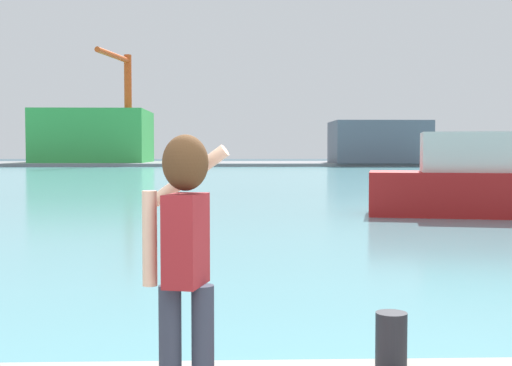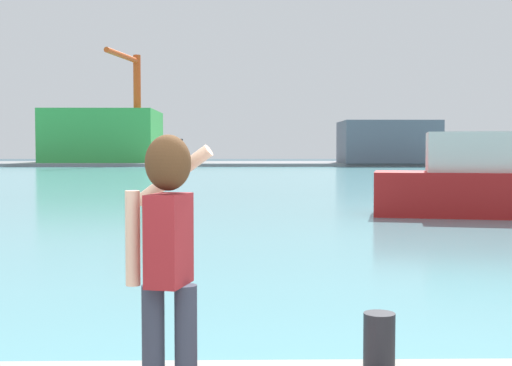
% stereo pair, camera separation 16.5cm
% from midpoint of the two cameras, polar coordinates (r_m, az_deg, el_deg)
% --- Properties ---
extents(ground_plane, '(220.00, 220.00, 0.00)m').
position_cam_midpoint_polar(ground_plane, '(53.23, -1.75, 0.53)').
color(ground_plane, '#334751').
extents(harbor_water, '(140.00, 100.00, 0.02)m').
position_cam_midpoint_polar(harbor_water, '(55.23, -1.75, 0.62)').
color(harbor_water, '#599EA8').
rests_on(harbor_water, ground_plane).
extents(far_shore_dock, '(140.00, 20.00, 0.42)m').
position_cam_midpoint_polar(far_shore_dock, '(95.21, -1.80, 1.65)').
color(far_shore_dock, gray).
rests_on(far_shore_dock, ground_plane).
extents(person_photographer, '(0.54, 0.57, 1.74)m').
position_cam_midpoint_polar(person_photographer, '(4.13, -7.22, -5.28)').
color(person_photographer, '#2D3342').
rests_on(person_photographer, quay_promenade).
extents(harbor_bollard, '(0.23, 0.23, 0.44)m').
position_cam_midpoint_polar(harbor_bollard, '(5.20, 10.49, -13.14)').
color(harbor_bollard, black).
rests_on(harbor_bollard, quay_promenade).
extents(boat_moored, '(8.54, 4.18, 2.66)m').
position_cam_midpoint_polar(boat_moored, '(22.53, 19.39, -0.24)').
color(boat_moored, '#B21919').
rests_on(boat_moored, harbor_water).
extents(warehouse_left, '(15.24, 13.69, 7.32)m').
position_cam_midpoint_polar(warehouse_left, '(98.34, -13.60, 3.87)').
color(warehouse_left, green).
rests_on(warehouse_left, far_shore_dock).
extents(warehouse_right, '(12.48, 9.25, 5.55)m').
position_cam_midpoint_polar(warehouse_right, '(91.46, 10.31, 3.43)').
color(warehouse_right, slate).
rests_on(warehouse_right, far_shore_dock).
extents(port_crane, '(2.84, 10.78, 14.51)m').
position_cam_midpoint_polar(port_crane, '(91.44, -11.16, 7.29)').
color(port_crane, '#D84C19').
rests_on(port_crane, far_shore_dock).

